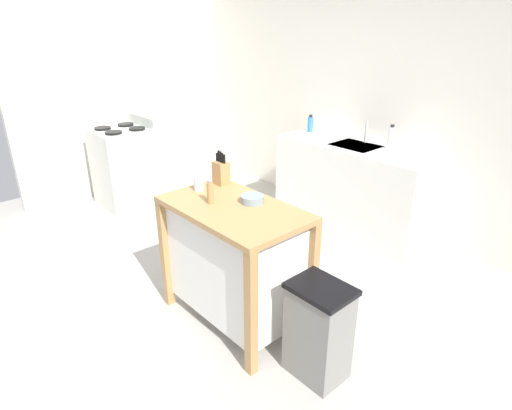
% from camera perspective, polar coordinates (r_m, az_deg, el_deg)
% --- Properties ---
extents(ground_plane, '(6.91, 6.91, 0.00)m').
position_cam_1_polar(ground_plane, '(3.34, -4.38, -13.64)').
color(ground_plane, '#ADA8A0').
rests_on(ground_plane, ground).
extents(wall_back, '(5.91, 0.10, 2.60)m').
position_cam_1_polar(wall_back, '(4.43, 18.92, 12.97)').
color(wall_back, silver).
rests_on(wall_back, ground).
extents(wall_left, '(0.10, 2.82, 2.60)m').
position_cam_1_polar(wall_left, '(5.68, -17.24, 15.20)').
color(wall_left, silver).
rests_on(wall_left, ground).
extents(kitchen_island, '(1.02, 0.60, 0.89)m').
position_cam_1_polar(kitchen_island, '(2.97, -2.89, -7.13)').
color(kitchen_island, '#AD7F4C').
rests_on(kitchen_island, ground).
extents(knife_block, '(0.11, 0.09, 0.25)m').
position_cam_1_polar(knife_block, '(3.16, -4.74, 4.46)').
color(knife_block, '#AD7F4C').
rests_on(knife_block, kitchen_island).
extents(bowl_ceramic_wide, '(0.16, 0.16, 0.05)m').
position_cam_1_polar(bowl_ceramic_wide, '(2.83, -0.50, 0.85)').
color(bowl_ceramic_wide, gray).
rests_on(bowl_ceramic_wide, kitchen_island).
extents(drinking_cup, '(0.07, 0.07, 0.10)m').
position_cam_1_polar(drinking_cup, '(3.06, -7.79, 2.79)').
color(drinking_cup, silver).
rests_on(drinking_cup, kitchen_island).
extents(pepper_grinder, '(0.04, 0.04, 0.17)m').
position_cam_1_polar(pepper_grinder, '(2.81, -6.19, 1.77)').
color(pepper_grinder, '#AD7F4C').
rests_on(pepper_grinder, kitchen_island).
extents(trash_bin, '(0.36, 0.28, 0.63)m').
position_cam_1_polar(trash_bin, '(2.65, 8.38, -16.43)').
color(trash_bin, slate).
rests_on(trash_bin, ground).
extents(sink_counter, '(1.63, 0.60, 0.90)m').
position_cam_1_polar(sink_counter, '(4.47, 12.86, 2.37)').
color(sink_counter, white).
rests_on(sink_counter, ground).
extents(sink_faucet, '(0.02, 0.02, 0.22)m').
position_cam_1_polar(sink_faucet, '(4.42, 14.58, 9.53)').
color(sink_faucet, '#B7BCC1').
rests_on(sink_faucet, sink_counter).
extents(bottle_spray_cleaner, '(0.06, 0.06, 0.23)m').
position_cam_1_polar(bottle_spray_cleaner, '(4.25, 17.72, 8.64)').
color(bottle_spray_cleaner, white).
rests_on(bottle_spray_cleaner, sink_counter).
extents(bottle_dish_soap, '(0.06, 0.06, 0.19)m').
position_cam_1_polar(bottle_dish_soap, '(4.78, 7.33, 10.77)').
color(bottle_dish_soap, blue).
rests_on(bottle_dish_soap, sink_counter).
extents(stove, '(0.60, 0.60, 1.02)m').
position_cam_1_polar(stove, '(5.21, -17.24, 4.97)').
color(stove, silver).
rests_on(stove, ground).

